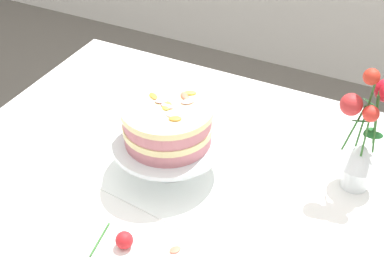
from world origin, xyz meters
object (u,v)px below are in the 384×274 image
at_px(dining_table, 202,207).
at_px(layer_cake, 168,124).
at_px(fallen_rose, 123,240).
at_px(flower_vase, 363,141).
at_px(cake_stand, 168,145).

distance_m(dining_table, layer_cake, 0.26).
relative_size(dining_table, layer_cake, 6.06).
xyz_separation_m(layer_cake, fallen_rose, (0.03, -0.28, -0.13)).
xyz_separation_m(dining_table, fallen_rose, (-0.07, -0.28, 0.11)).
bearing_deg(dining_table, flower_vase, 25.48).
height_order(cake_stand, fallen_rose, cake_stand).
distance_m(layer_cake, flower_vase, 0.48).
bearing_deg(fallen_rose, dining_table, 76.53).
bearing_deg(fallen_rose, layer_cake, 96.98).
distance_m(layer_cake, fallen_rose, 0.31).
relative_size(cake_stand, layer_cake, 1.26).
height_order(flower_vase, fallen_rose, flower_vase).
bearing_deg(fallen_rose, flower_vase, 46.72).
bearing_deg(layer_cake, cake_stand, -115.53).
height_order(dining_table, flower_vase, flower_vase).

